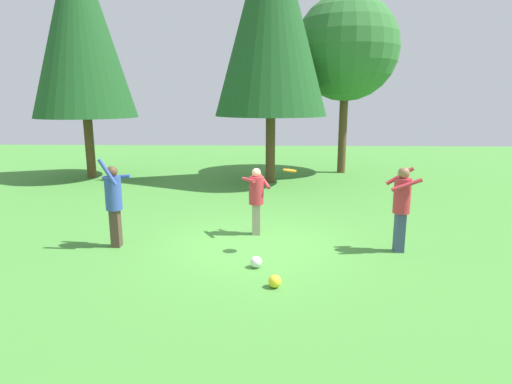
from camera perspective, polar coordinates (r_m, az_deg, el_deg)
name	(u,v)px	position (r m, az deg, el deg)	size (l,w,h in m)	color
ground_plane	(255,244)	(9.48, -0.18, -6.86)	(40.00, 40.00, 0.00)	#478C38
person_thrower	(114,199)	(9.50, -18.39, -0.88)	(0.61, 0.51, 1.93)	#4C382D
person_catcher	(402,202)	(9.20, 18.79, -1.26)	(0.62, 0.52, 1.77)	#38476B
person_bystander	(256,196)	(9.87, 0.04, -0.51)	(0.68, 0.70, 1.57)	gray
frisbee	(290,170)	(8.54, 4.51, 2.88)	(0.35, 0.35, 0.05)	orange
ball_yellow	(275,281)	(7.37, 2.51, -11.76)	(0.22, 0.22, 0.22)	yellow
ball_white	(256,262)	(8.16, 0.01, -9.28)	(0.22, 0.22, 0.22)	white
tree_far_left	(80,24)	(18.49, -22.40, 19.94)	(3.91, 3.91, 9.34)	brown
tree_center	(271,11)	(16.30, 2.06, 22.86)	(4.08, 4.08, 9.74)	brown
tree_right	(346,49)	(18.70, 11.90, 18.16)	(4.23, 4.23, 7.23)	brown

